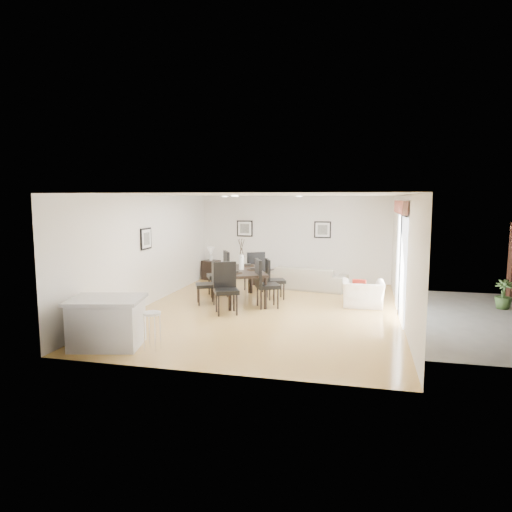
% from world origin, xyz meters
% --- Properties ---
extents(ground, '(8.00, 8.00, 0.00)m').
position_xyz_m(ground, '(0.00, 0.00, 0.00)').
color(ground, tan).
rests_on(ground, ground).
extents(wall_back, '(6.00, 0.04, 2.70)m').
position_xyz_m(wall_back, '(0.00, 4.00, 1.35)').
color(wall_back, silver).
rests_on(wall_back, ground).
extents(wall_front, '(6.00, 0.04, 2.70)m').
position_xyz_m(wall_front, '(0.00, -4.00, 1.35)').
color(wall_front, silver).
rests_on(wall_front, ground).
extents(wall_left, '(0.04, 8.00, 2.70)m').
position_xyz_m(wall_left, '(-3.00, 0.00, 1.35)').
color(wall_left, silver).
rests_on(wall_left, ground).
extents(wall_right, '(0.04, 8.00, 2.70)m').
position_xyz_m(wall_right, '(3.00, 0.00, 1.35)').
color(wall_right, silver).
rests_on(wall_right, ground).
extents(ceiling, '(6.00, 8.00, 0.02)m').
position_xyz_m(ceiling, '(0.00, 0.00, 2.70)').
color(ceiling, white).
rests_on(ceiling, wall_back).
extents(sofa, '(2.37, 1.28, 0.66)m').
position_xyz_m(sofa, '(0.59, 2.78, 0.33)').
color(sofa, gray).
rests_on(sofa, ground).
extents(armchair, '(1.01, 0.90, 0.64)m').
position_xyz_m(armchair, '(2.17, 0.91, 0.32)').
color(armchair, beige).
rests_on(armchair, ground).
extents(courtyard_plant_b, '(0.51, 0.51, 0.70)m').
position_xyz_m(courtyard_plant_b, '(5.43, 1.46, 0.35)').
color(courtyard_plant_b, '#426029').
rests_on(courtyard_plant_b, ground).
extents(dining_table, '(1.71, 2.20, 0.82)m').
position_xyz_m(dining_table, '(-0.85, 0.78, 0.74)').
color(dining_table, black).
rests_on(dining_table, ground).
extents(dining_chair_wnear, '(0.63, 0.63, 1.05)m').
position_xyz_m(dining_chair_wnear, '(-1.56, 0.33, 0.59)').
color(dining_chair_wnear, black).
rests_on(dining_chair_wnear, ground).
extents(dining_chair_wfar, '(0.73, 0.73, 1.21)m').
position_xyz_m(dining_chair_wfar, '(-1.55, 1.33, 0.67)').
color(dining_chair_wfar, black).
rests_on(dining_chair_wfar, ground).
extents(dining_chair_enear, '(0.70, 0.70, 1.17)m').
position_xyz_m(dining_chair_enear, '(-0.16, 0.25, 0.66)').
color(dining_chair_enear, black).
rests_on(dining_chair_enear, ground).
extents(dining_chair_efar, '(0.62, 0.62, 1.05)m').
position_xyz_m(dining_chair_efar, '(-0.15, 1.24, 0.59)').
color(dining_chair_efar, black).
rests_on(dining_chair_efar, ground).
extents(dining_chair_head, '(0.70, 0.70, 1.17)m').
position_xyz_m(dining_chair_head, '(-0.89, -0.44, 0.65)').
color(dining_chair_head, black).
rests_on(dining_chair_head, ground).
extents(dining_chair_foot, '(0.70, 0.70, 1.14)m').
position_xyz_m(dining_chair_foot, '(-0.80, 2.01, 0.64)').
color(dining_chair_foot, black).
rests_on(dining_chair_foot, ground).
extents(vase, '(1.02, 1.57, 0.79)m').
position_xyz_m(vase, '(-0.85, 0.78, 1.15)').
color(vase, white).
rests_on(vase, dining_table).
extents(coffee_table, '(1.16, 0.95, 0.40)m').
position_xyz_m(coffee_table, '(-0.79, 3.40, 0.20)').
color(coffee_table, black).
rests_on(coffee_table, ground).
extents(side_table, '(0.58, 0.58, 0.62)m').
position_xyz_m(side_table, '(-2.66, 3.66, 0.31)').
color(side_table, black).
rests_on(side_table, ground).
extents(table_lamp, '(0.23, 0.23, 0.43)m').
position_xyz_m(table_lamp, '(-2.66, 3.66, 0.90)').
color(table_lamp, white).
rests_on(table_lamp, side_table).
extents(cushion, '(0.33, 0.16, 0.32)m').
position_xyz_m(cushion, '(2.08, 0.82, 0.52)').
color(cushion, maroon).
rests_on(cushion, armchair).
extents(kitchen_island, '(1.44, 1.22, 0.88)m').
position_xyz_m(kitchen_island, '(-2.23, -3.23, 0.45)').
color(kitchen_island, silver).
rests_on(kitchen_island, ground).
extents(bar_stool, '(0.31, 0.31, 0.67)m').
position_xyz_m(bar_stool, '(-1.36, -3.23, 0.58)').
color(bar_stool, white).
rests_on(bar_stool, ground).
extents(framed_print_back_left, '(0.52, 0.04, 0.52)m').
position_xyz_m(framed_print_back_left, '(-1.60, 3.97, 1.65)').
color(framed_print_back_left, black).
rests_on(framed_print_back_left, wall_back).
extents(framed_print_back_right, '(0.52, 0.04, 0.52)m').
position_xyz_m(framed_print_back_right, '(0.90, 3.97, 1.65)').
color(framed_print_back_right, black).
rests_on(framed_print_back_right, wall_back).
extents(framed_print_left_wall, '(0.04, 0.52, 0.52)m').
position_xyz_m(framed_print_left_wall, '(-2.97, -0.20, 1.65)').
color(framed_print_left_wall, black).
rests_on(framed_print_left_wall, wall_left).
extents(sliding_door, '(0.12, 2.70, 2.57)m').
position_xyz_m(sliding_door, '(2.96, 0.30, 1.66)').
color(sliding_door, white).
rests_on(sliding_door, wall_right).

